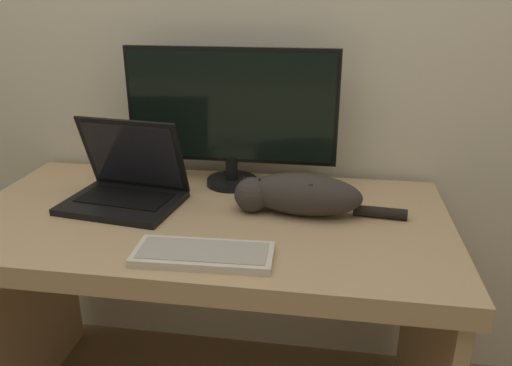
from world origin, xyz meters
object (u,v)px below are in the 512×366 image
Objects in this scene: laptop at (126,187)px; external_keyboard at (203,254)px; monitor at (231,113)px; cat at (297,194)px.

laptop is 0.43m from external_keyboard.
external_keyboard is at bearing -86.70° from monitor.
monitor is 1.37× the size of cat.
laptop reaches higher than cat.
cat is at bearing 53.13° from external_keyboard.
monitor reaches higher than external_keyboard.
cat is at bearing -40.63° from monitor.
monitor reaches higher than cat.
cat is at bearing 7.77° from laptop.
monitor is 1.98× the size of external_keyboard.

